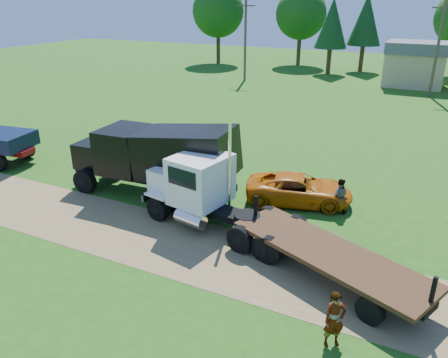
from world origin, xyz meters
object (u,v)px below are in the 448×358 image
at_px(flatbed_trailer, 328,257).
at_px(orange_pickup, 299,189).
at_px(spectator_a, 334,320).
at_px(white_semi_tractor, 202,190).
at_px(black_dump_truck, 158,156).

bearing_deg(flatbed_trailer, orange_pickup, 139.37).
distance_m(orange_pickup, spectator_a, 9.29).
bearing_deg(white_semi_tractor, spectator_a, -24.66).
bearing_deg(black_dump_truck, white_semi_tractor, -28.15).
bearing_deg(orange_pickup, flatbed_trailer, -169.14).
bearing_deg(spectator_a, orange_pickup, 75.03).
xyz_separation_m(white_semi_tractor, flatbed_trailer, (5.88, -1.63, -0.73)).
height_order(white_semi_tractor, black_dump_truck, white_semi_tractor).
relative_size(white_semi_tractor, black_dump_truck, 0.87).
relative_size(orange_pickup, spectator_a, 2.87).
relative_size(white_semi_tractor, flatbed_trailer, 1.00).
height_order(white_semi_tractor, flatbed_trailer, white_semi_tractor).
bearing_deg(black_dump_truck, orange_pickup, 15.81).
bearing_deg(spectator_a, flatbed_trailer, 68.63).
bearing_deg(flatbed_trailer, black_dump_truck, -176.25).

